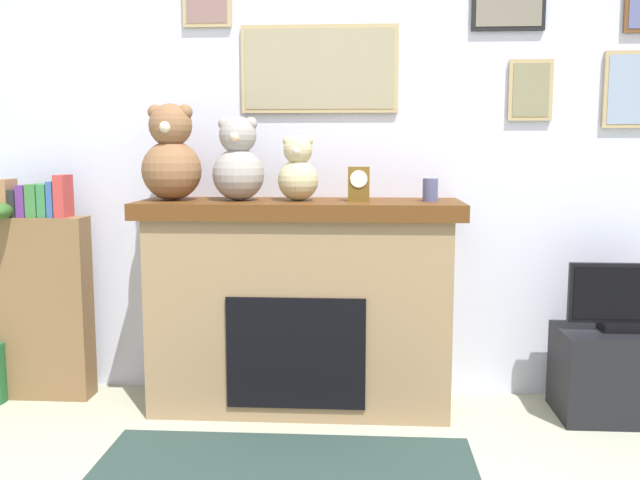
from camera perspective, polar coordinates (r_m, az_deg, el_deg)
back_wall at (r=3.81m, az=-0.61°, el=7.19°), size 5.20×0.15×2.60m
fireplace at (r=3.59m, az=-1.60°, el=-5.18°), size 1.60×0.55×1.06m
bookshelf at (r=3.99m, az=-21.36°, el=-4.41°), size 0.46×0.16×1.19m
tv_stand at (r=3.82m, az=23.07°, el=-9.95°), size 0.59×0.40×0.44m
television at (r=3.73m, az=23.38°, el=-4.42°), size 0.52×0.14×0.33m
candle_jar at (r=3.49m, az=8.94°, el=4.04°), size 0.08×0.08×0.11m
mantel_clock at (r=3.47m, az=3.17°, el=4.58°), size 0.11×0.08×0.17m
teddy_bear_cream at (r=3.60m, az=-11.98°, el=6.61°), size 0.30×0.30×0.48m
teddy_bear_tan at (r=3.53m, az=-6.65°, el=6.24°), size 0.26×0.26×0.42m
teddy_bear_grey at (r=3.49m, az=-1.80°, el=5.60°), size 0.20×0.20×0.32m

